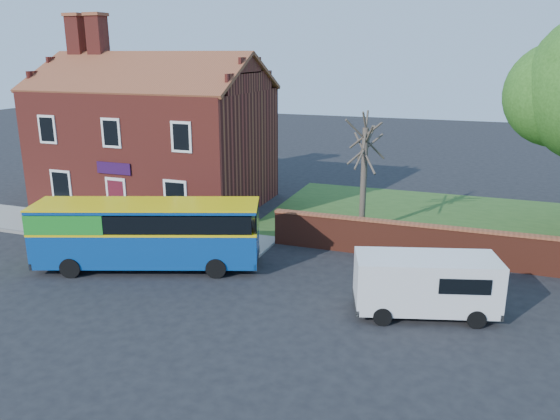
% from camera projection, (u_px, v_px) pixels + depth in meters
% --- Properties ---
extents(ground, '(120.00, 120.00, 0.00)m').
position_uv_depth(ground, '(157.00, 298.00, 19.60)').
color(ground, black).
rests_on(ground, ground).
extents(pavement, '(18.00, 3.50, 0.12)m').
position_uv_depth(pavement, '(97.00, 229.00, 27.06)').
color(pavement, gray).
rests_on(pavement, ground).
extents(kerb, '(18.00, 0.15, 0.14)m').
position_uv_depth(kerb, '(73.00, 240.00, 25.48)').
color(kerb, slate).
rests_on(kerb, ground).
extents(grass_strip, '(26.00, 12.00, 0.04)m').
position_uv_depth(grass_strip, '(525.00, 229.00, 27.11)').
color(grass_strip, '#426B28').
rests_on(grass_strip, ground).
extents(shop_building, '(12.30, 8.13, 10.50)m').
position_uv_depth(shop_building, '(156.00, 144.00, 31.34)').
color(shop_building, maroon).
rests_on(shop_building, ground).
extents(boundary_wall, '(22.00, 0.38, 1.60)m').
position_uv_depth(boundary_wall, '(538.00, 255.00, 21.47)').
color(boundary_wall, maroon).
rests_on(boundary_wall, ground).
extents(bus, '(9.16, 5.11, 2.72)m').
position_uv_depth(bus, '(141.00, 231.00, 21.94)').
color(bus, navy).
rests_on(bus, ground).
extents(van_near, '(4.97, 3.07, 2.04)m').
position_uv_depth(van_near, '(426.00, 283.00, 18.06)').
color(van_near, white).
rests_on(van_near, ground).
extents(bare_tree, '(2.10, 2.50, 5.60)m').
position_uv_depth(bare_tree, '(364.00, 175.00, 25.95)').
color(bare_tree, '#4C4238').
rests_on(bare_tree, ground).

